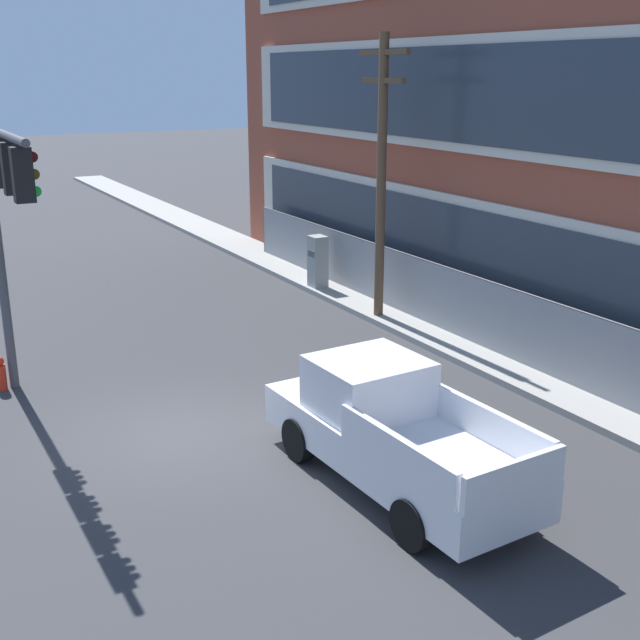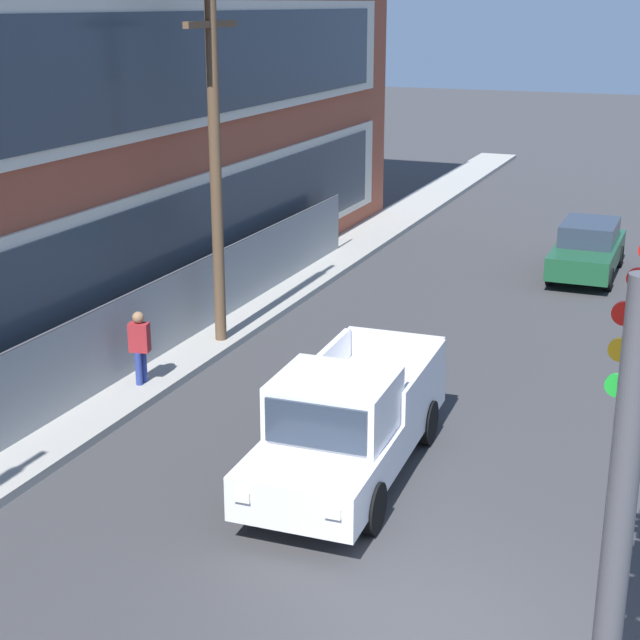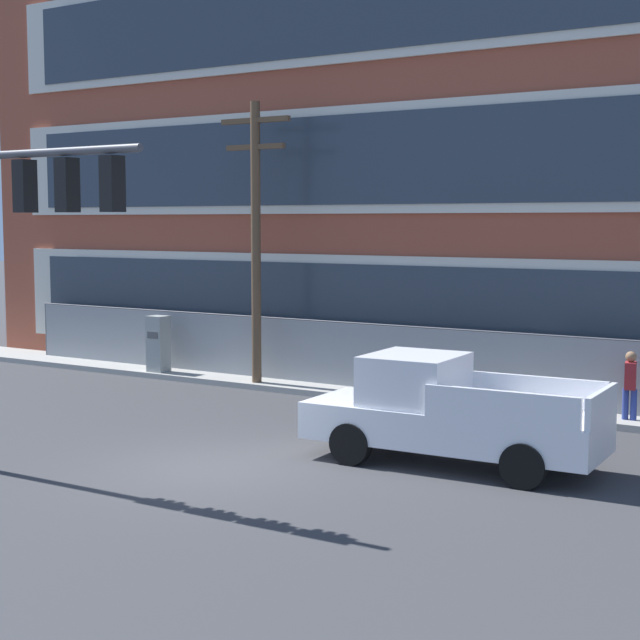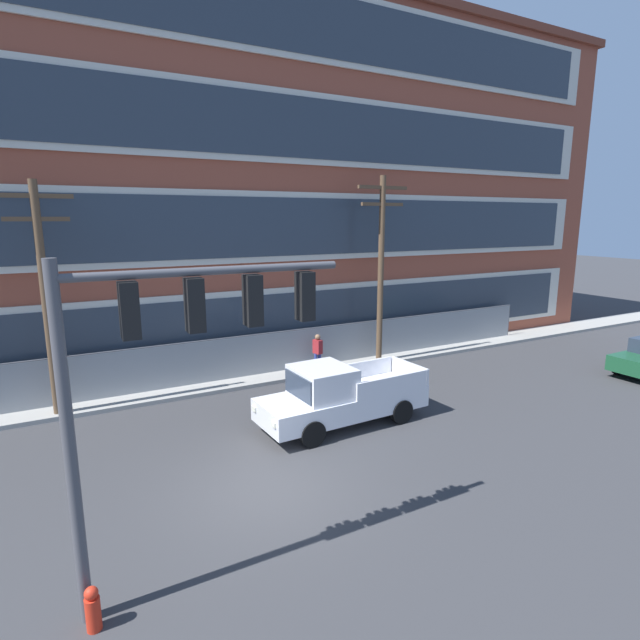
# 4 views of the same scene
# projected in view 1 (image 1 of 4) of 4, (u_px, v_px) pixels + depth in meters

# --- Properties ---
(ground_plane) EXTENTS (160.00, 160.00, 0.00)m
(ground_plane) POSITION_uv_depth(u_px,v_px,m) (177.00, 435.00, 15.55)
(ground_plane) COLOR #38383A
(sidewalk_building_side) EXTENTS (80.00, 1.80, 0.16)m
(sidewalk_building_side) POSITION_uv_depth(u_px,v_px,m) (498.00, 361.00, 19.32)
(sidewalk_building_side) COLOR #9E9B93
(sidewalk_building_side) RESTS_ON ground
(chain_link_fence) EXTENTS (31.41, 0.06, 1.89)m
(chain_link_fence) POSITION_uv_depth(u_px,v_px,m) (577.00, 351.00, 17.35)
(chain_link_fence) COLOR gray
(chain_link_fence) RESTS_ON ground
(traffic_signal_mast) EXTENTS (4.80, 0.43, 5.99)m
(traffic_signal_mast) POSITION_uv_depth(u_px,v_px,m) (4.00, 197.00, 15.31)
(traffic_signal_mast) COLOR #4C4C51
(traffic_signal_mast) RESTS_ON ground
(pickup_truck_white) EXTENTS (5.68, 2.23, 2.04)m
(pickup_truck_white) POSITION_uv_depth(u_px,v_px,m) (390.00, 431.00, 13.51)
(pickup_truck_white) COLOR silver
(pickup_truck_white) RESTS_ON ground
(utility_pole_near_corner) EXTENTS (2.18, 0.26, 7.72)m
(utility_pole_near_corner) POSITION_uv_depth(u_px,v_px,m) (382.00, 168.00, 21.51)
(utility_pole_near_corner) COLOR brown
(utility_pole_near_corner) RESTS_ON ground
(electrical_cabinet) EXTENTS (0.55, 0.50, 1.80)m
(electrical_cabinet) POSITION_uv_depth(u_px,v_px,m) (318.00, 264.00, 25.47)
(electrical_cabinet) COLOR #939993
(electrical_cabinet) RESTS_ON ground
(fire_hydrant) EXTENTS (0.24, 0.24, 0.78)m
(fire_hydrant) POSITION_uv_depth(u_px,v_px,m) (0.00, 374.00, 17.66)
(fire_hydrant) COLOR red
(fire_hydrant) RESTS_ON ground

